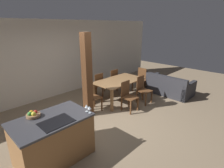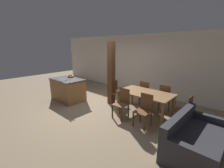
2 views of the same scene
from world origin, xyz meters
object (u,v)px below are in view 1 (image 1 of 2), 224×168
at_px(wine_glass_middle, 87,106).
at_px(dining_chair_near_left, 128,96).
at_px(kitchen_island, 53,139).
at_px(wine_glass_near, 89,108).
at_px(dining_chair_far_left, 97,85).
at_px(dining_chair_head_end, 91,97).
at_px(dining_table, 119,83).
at_px(dining_chair_near_right, 143,89).
at_px(dining_chair_far_right, 112,80).
at_px(timber_post, 87,76).
at_px(dining_chair_foot_end, 140,79).
at_px(fruit_bowl, 33,114).
at_px(couch, 168,87).

height_order(wine_glass_middle, dining_chair_near_left, wine_glass_middle).
bearing_deg(kitchen_island, wine_glass_middle, -23.87).
bearing_deg(wine_glass_near, wine_glass_middle, 90.00).
relative_size(kitchen_island, wine_glass_middle, 9.75).
relative_size(dining_chair_far_left, dining_chair_head_end, 1.00).
bearing_deg(dining_table, wine_glass_middle, -151.87).
distance_m(dining_chair_near_right, dining_chair_far_right, 1.43).
relative_size(dining_chair_near_left, timber_post, 0.39).
height_order(dining_chair_near_right, dining_chair_foot_end, same).
bearing_deg(wine_glass_near, dining_chair_far_right, 36.86).
bearing_deg(wine_glass_near, fruit_bowl, 141.73).
relative_size(wine_glass_near, dining_chair_foot_end, 0.16).
bearing_deg(wine_glass_near, dining_chair_near_right, 13.19).
bearing_deg(dining_chair_foot_end, kitchen_island, -76.72).
bearing_deg(dining_chair_foot_end, fruit_bowl, -80.82).
distance_m(dining_table, dining_chair_head_end, 1.25).
distance_m(dining_table, dining_chair_far_left, 0.83).
relative_size(wine_glass_near, dining_chair_near_right, 0.16).
relative_size(kitchen_island, dining_chair_head_end, 1.53).
bearing_deg(wine_glass_near, couch, 5.59).
xyz_separation_m(fruit_bowl, couch, (4.97, -0.24, -0.67)).
bearing_deg(fruit_bowl, dining_chair_near_left, 0.07).
relative_size(dining_table, dining_chair_far_left, 1.90).
distance_m(dining_chair_head_end, couch, 3.16).
xyz_separation_m(dining_chair_head_end, timber_post, (-0.18, -0.08, 0.70)).
bearing_deg(dining_chair_far_left, timber_post, 37.65).
xyz_separation_m(dining_chair_near_left, dining_chair_far_right, (0.78, 1.43, 0.00)).
bearing_deg(couch, dining_chair_near_right, 80.96).
bearing_deg(dining_chair_head_end, kitchen_island, 119.55).
xyz_separation_m(dining_chair_far_left, dining_chair_head_end, (-0.85, -0.72, 0.00)).
relative_size(dining_chair_near_left, dining_chair_far_right, 1.00).
relative_size(dining_table, dining_chair_near_left, 1.90).
bearing_deg(couch, timber_post, 75.68).
distance_m(dining_chair_near_right, dining_chair_far_left, 1.63).
xyz_separation_m(kitchen_island, dining_chair_near_left, (2.62, 0.29, 0.03)).
xyz_separation_m(kitchen_island, dining_chair_head_end, (1.77, 1.00, 0.03)).
height_order(dining_chair_near_left, dining_chair_head_end, same).
xyz_separation_m(dining_chair_far_left, timber_post, (-1.04, -0.80, 0.70)).
distance_m(dining_chair_near_right, couch, 1.41).
bearing_deg(dining_chair_near_left, dining_chair_head_end, 139.91).
relative_size(wine_glass_near, dining_chair_head_end, 0.16).
distance_m(kitchen_island, wine_glass_middle, 0.88).
height_order(wine_glass_near, dining_chair_near_left, wine_glass_near).
distance_m(fruit_bowl, dining_chair_far_left, 3.20).
height_order(kitchen_island, dining_chair_far_left, dining_chair_far_left).
bearing_deg(dining_chair_foot_end, dining_table, -90.00).
bearing_deg(dining_chair_far_left, kitchen_island, 33.27).
height_order(dining_chair_head_end, timber_post, timber_post).
xyz_separation_m(wine_glass_near, timber_post, (0.96, 1.28, 0.17)).
distance_m(kitchen_island, timber_post, 1.97).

